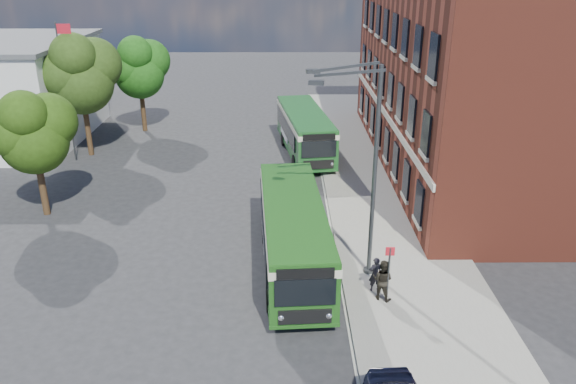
{
  "coord_description": "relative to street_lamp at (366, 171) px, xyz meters",
  "views": [
    {
      "loc": [
        1.58,
        -22.94,
        12.64
      ],
      "look_at": [
        1.76,
        2.04,
        2.2
      ],
      "focal_mm": 35.0,
      "sensor_mm": 36.0,
      "label": 1
    }
  ],
  "objects": [
    {
      "name": "tree_left",
      "position": [
        -15.88,
        6.32,
        -0.18
      ],
      "size": [
        4.03,
        3.83,
        6.8
      ],
      "color": "#372414",
      "rests_on": "ground"
    },
    {
      "name": "kerb_line",
      "position": [
        -0.89,
        10.0,
        -4.79
      ],
      "size": [
        0.12,
        48.0,
        0.01
      ],
      "primitive_type": "cube",
      "color": "beige",
      "rests_on": "ground"
    },
    {
      "name": "pedestrian_a",
      "position": [
        0.39,
        -1.45,
        -3.89
      ],
      "size": [
        0.6,
        0.45,
        1.5
      ],
      "primitive_type": "imported",
      "rotation": [
        0.0,
        0.0,
        3.32
      ],
      "color": "black",
      "rests_on": "pavement"
    },
    {
      "name": "pavement",
      "position": [
        2.16,
        10.0,
        -4.72
      ],
      "size": [
        6.0,
        48.0,
        0.15
      ],
      "primitive_type": "cube",
      "color": "gray",
      "rests_on": "ground"
    },
    {
      "name": "bus_front",
      "position": [
        -2.87,
        0.75,
        -2.96
      ],
      "size": [
        3.21,
        10.59,
        3.02
      ],
      "color": "#1D4F17",
      "rests_on": "ground"
    },
    {
      "name": "white_building",
      "position": [
        -22.84,
        20.0,
        -1.13
      ],
      "size": [
        9.4,
        13.4,
        7.3
      ],
      "color": "silver",
      "rests_on": "ground"
    },
    {
      "name": "street_lamp",
      "position": [
        0.0,
        0.0,
        0.0
      ],
      "size": [
        2.96,
        2.38,
        9.0
      ],
      "color": "#373A3C",
      "rests_on": "ground"
    },
    {
      "name": "pedestrian_b",
      "position": [
        0.58,
        -2.05,
        -3.79
      ],
      "size": [
        1.04,
        0.97,
        1.7
      ],
      "primitive_type": "imported",
      "rotation": [
        0.0,
        0.0,
        2.63
      ],
      "color": "black",
      "rests_on": "pavement"
    },
    {
      "name": "bus_stop_sign",
      "position": [
        0.76,
        -2.2,
        -3.28
      ],
      "size": [
        0.35,
        0.08,
        2.52
      ],
      "color": "#373A3C",
      "rests_on": "ground"
    },
    {
      "name": "tree_mid",
      "position": [
        -16.6,
        16.11,
        0.88
      ],
      "size": [
        4.95,
        4.71,
        8.36
      ],
      "color": "#372414",
      "rests_on": "ground"
    },
    {
      "name": "brick_office",
      "position": [
        9.16,
        14.0,
        2.18
      ],
      "size": [
        12.1,
        26.0,
        14.2
      ],
      "color": "maroon",
      "rests_on": "ground"
    },
    {
      "name": "tree_right",
      "position": [
        -14.22,
        22.01,
        0.24
      ],
      "size": [
        4.39,
        4.17,
        7.41
      ],
      "color": "#372414",
      "rests_on": "ground"
    },
    {
      "name": "flagpole",
      "position": [
        -17.29,
        15.0,
        0.15
      ],
      "size": [
        0.95,
        0.1,
        9.0
      ],
      "color": "#373A3C",
      "rests_on": "ground"
    },
    {
      "name": "ground",
      "position": [
        -4.84,
        2.0,
        -4.79
      ],
      "size": [
        120.0,
        120.0,
        0.0
      ],
      "primitive_type": "plane",
      "color": "#262629",
      "rests_on": "ground"
    },
    {
      "name": "bus_rear",
      "position": [
        -1.84,
        16.26,
        -2.96
      ],
      "size": [
        3.91,
        10.2,
        3.02
      ],
      "color": "#1B5520",
      "rests_on": "ground"
    }
  ]
}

